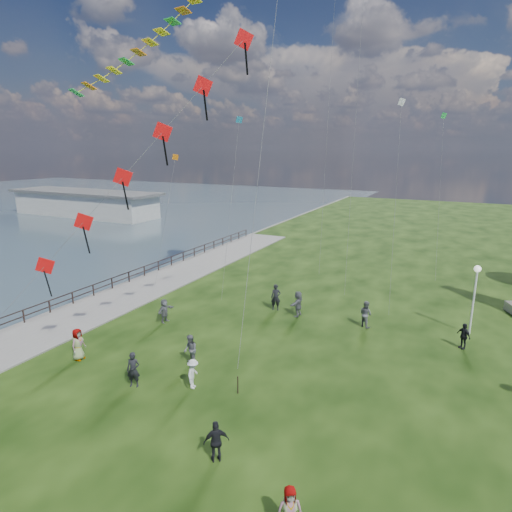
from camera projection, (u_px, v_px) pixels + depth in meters
The scene contains 16 objects.
waterfront at pixel (94, 304), 32.48m from camera, with size 200.00×200.00×1.51m.
pier_pavilion at pixel (85, 203), 76.49m from camera, with size 30.00×8.00×4.40m.
lamppost at pixel (475, 285), 26.25m from camera, with size 0.42×0.42×4.49m.
person_0 at pixel (133, 370), 20.91m from camera, with size 0.65×0.43×1.78m, color black.
person_1 at pixel (190, 350), 23.03m from camera, with size 0.82×0.51×1.69m, color #595960.
person_2 at pixel (193, 374), 20.81m from camera, with size 0.97×0.50×1.50m, color silver.
person_3 at pixel (216, 441), 15.90m from camera, with size 0.97×0.50×1.66m, color black.
person_4 at pixel (290, 510), 12.91m from camera, with size 0.79×0.48×1.61m, color #595960.
person_5 at pixel (165, 311), 28.71m from camera, with size 1.51×0.65×1.62m, color #595960.
person_6 at pixel (276, 297), 30.85m from camera, with size 0.70×0.46×1.92m, color black.
person_7 at pixel (366, 314), 27.96m from camera, with size 0.86×0.53×1.77m, color #595960.
person_9 at pixel (463, 336), 24.93m from camera, with size 0.92×0.47×1.57m, color black.
person_10 at pixel (78, 344), 23.60m from camera, with size 0.88×0.54×1.81m, color #595960.
person_11 at pixel (298, 304), 29.75m from camera, with size 1.67×0.72×1.80m, color #595960.
red_kite_train at pixel (139, 162), 22.10m from camera, with size 12.28×9.35×17.28m.
small_kites at pixel (376, 113), 33.87m from camera, with size 29.97×17.75×27.56m.
Camera 1 is at (9.37, -12.98, 11.43)m, focal length 30.00 mm.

